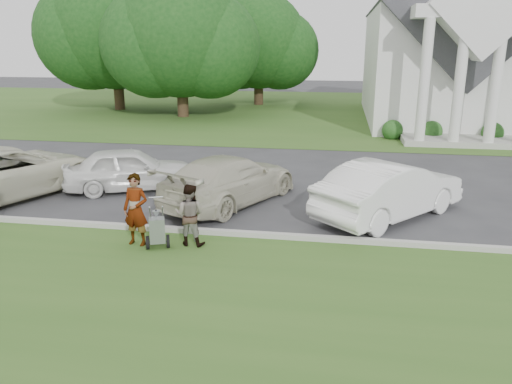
% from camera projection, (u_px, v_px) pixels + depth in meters
% --- Properties ---
extents(ground, '(120.00, 120.00, 0.00)m').
position_uv_depth(ground, '(225.00, 244.00, 12.54)').
color(ground, '#333335').
rests_on(ground, ground).
extents(grass_strip, '(80.00, 7.00, 0.01)m').
position_uv_depth(grass_strip, '(190.00, 302.00, 9.70)').
color(grass_strip, '#345A1F').
rests_on(grass_strip, ground).
extents(church_lawn, '(80.00, 30.00, 0.01)m').
position_uv_depth(church_lawn, '(304.00, 110.00, 38.07)').
color(church_lawn, '#345A1F').
rests_on(church_lawn, ground).
extents(curb, '(80.00, 0.18, 0.15)m').
position_uv_depth(curb, '(230.00, 233.00, 13.04)').
color(curb, '#9E9E93').
rests_on(curb, ground).
extents(church, '(9.19, 19.00, 24.10)m').
position_uv_depth(church, '(445.00, 26.00, 31.29)').
color(church, white).
rests_on(church, ground).
extents(tree_left, '(10.63, 8.40, 9.71)m').
position_uv_depth(tree_left, '(180.00, 40.00, 33.15)').
color(tree_left, '#332316').
rests_on(tree_left, ground).
extents(tree_far, '(11.64, 9.20, 10.73)m').
position_uv_depth(tree_far, '(114.00, 32.00, 36.77)').
color(tree_far, '#332316').
rests_on(tree_far, ground).
extents(tree_back, '(9.61, 7.60, 8.89)m').
position_uv_depth(tree_back, '(259.00, 45.00, 40.19)').
color(tree_back, '#332316').
rests_on(tree_back, ground).
extents(striping_cart, '(0.83, 1.21, 1.05)m').
position_uv_depth(striping_cart, '(157.00, 231.00, 12.14)').
color(striping_cart, black).
rests_on(striping_cart, ground).
extents(person_left, '(0.72, 0.53, 1.81)m').
position_uv_depth(person_left, '(136.00, 210.00, 12.23)').
color(person_left, '#999999').
rests_on(person_left, ground).
extents(person_right, '(0.80, 0.64, 1.56)m').
position_uv_depth(person_right, '(190.00, 215.00, 12.26)').
color(person_right, '#999999').
rests_on(person_right, ground).
extents(parking_meter_near, '(0.10, 0.09, 1.33)m').
position_uv_depth(parking_meter_near, '(193.00, 211.00, 12.41)').
color(parking_meter_near, '#919499').
rests_on(parking_meter_near, ground).
extents(car_a, '(4.92, 6.65, 1.68)m').
position_uv_depth(car_a, '(8.00, 172.00, 16.20)').
color(car_a, beige).
rests_on(car_a, ground).
extents(car_b, '(4.67, 3.30, 1.48)m').
position_uv_depth(car_b, '(130.00, 169.00, 16.99)').
color(car_b, white).
rests_on(car_b, ground).
extents(car_c, '(4.15, 5.65, 1.52)m').
position_uv_depth(car_c, '(230.00, 180.00, 15.56)').
color(car_c, beige).
rests_on(car_c, ground).
extents(car_d, '(4.62, 4.91, 1.65)m').
position_uv_depth(car_d, '(390.00, 190.00, 14.27)').
color(car_d, white).
rests_on(car_d, ground).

